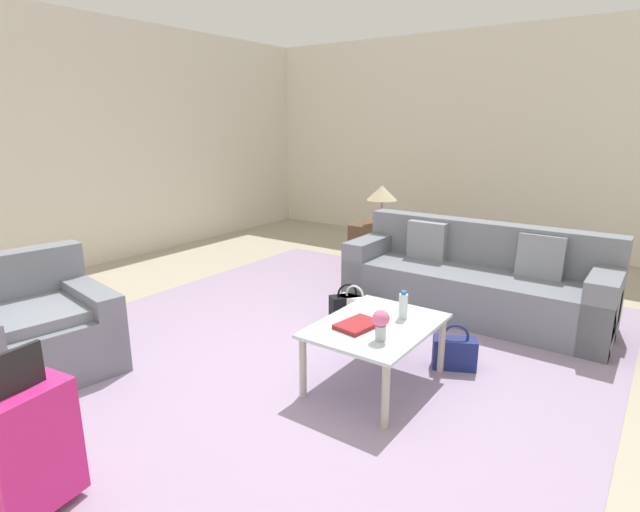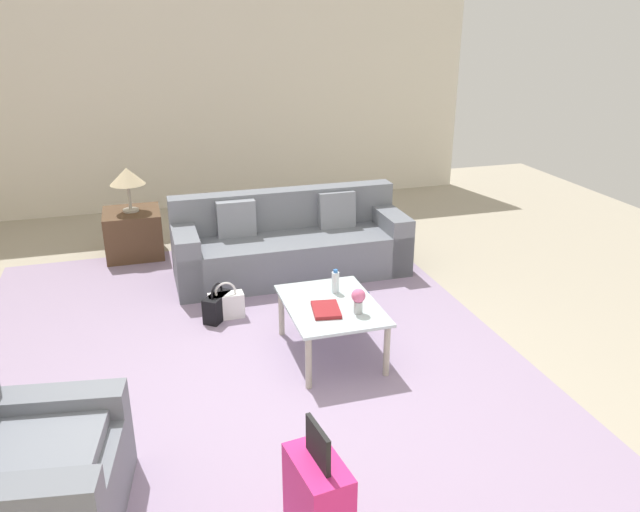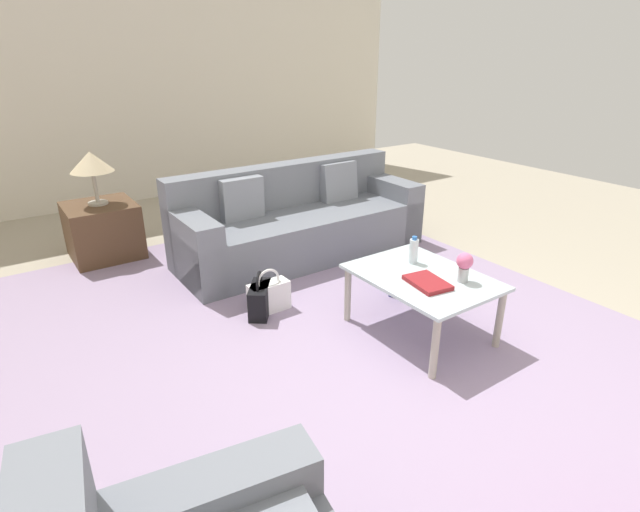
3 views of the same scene
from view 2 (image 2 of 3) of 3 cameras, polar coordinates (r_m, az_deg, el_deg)
ground_plane at (r=4.79m, az=-3.37°, el=-12.07°), size 12.00×12.00×0.00m
wall_right at (r=9.07m, az=-11.29°, el=14.14°), size 0.12×8.00×3.10m
area_rug at (r=5.26m, az=-7.05°, el=-8.84°), size 5.20×4.40×0.01m
couch at (r=6.69m, az=-2.80°, el=0.96°), size 0.85×2.44×0.87m
armchair at (r=3.90m, az=-25.94°, el=-18.10°), size 1.10×1.06×0.87m
coffee_table at (r=5.04m, az=1.02°, el=-4.98°), size 0.97×0.72×0.46m
water_bottle at (r=5.18m, az=1.42°, el=-2.38°), size 0.06×0.06×0.20m
coffee_table_book at (r=4.89m, az=0.55°, el=-4.93°), size 0.33×0.25×0.03m
flower_vase at (r=4.82m, az=3.53°, el=-3.93°), size 0.11×0.11×0.21m
side_table at (r=7.49m, az=-16.68°, el=2.01°), size 0.63×0.63×0.53m
table_lamp at (r=7.31m, az=-17.23°, el=6.89°), size 0.39×0.39×0.50m
suitcase_magenta at (r=3.32m, az=-0.18°, el=-22.18°), size 0.43×0.27×0.85m
handbag_white at (r=5.81m, az=-8.56°, el=-4.44°), size 0.14×0.32×0.36m
handbag_navy at (r=5.74m, az=2.92°, el=-4.58°), size 0.27×0.35×0.36m
handbag_black at (r=5.80m, az=-9.34°, el=-4.54°), size 0.34×0.31×0.36m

